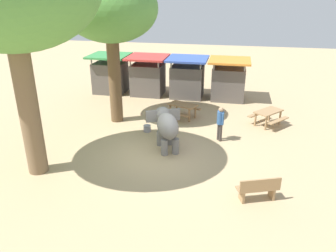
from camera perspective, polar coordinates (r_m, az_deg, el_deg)
ground_plane at (r=14.06m, az=-1.59°, el=-4.96°), size 60.00×60.00×0.00m
elephant at (r=14.31m, az=-0.27°, el=0.12°), size 1.87×2.30×1.62m
person_handler at (r=15.16m, az=9.02°, el=0.81°), size 0.32×0.44×1.62m
shade_tree_secondary at (r=16.66m, az=-9.92°, el=19.07°), size 4.53×4.16×7.27m
wooden_bench at (r=11.38m, az=15.35°, el=-10.36°), size 1.45×0.88×0.88m
picnic_table_near at (r=17.82m, az=2.57°, el=3.20°), size 1.95×1.94×0.78m
picnic_table_far at (r=17.60m, az=16.93°, el=1.94°), size 2.10×2.10×0.78m
market_stall_green at (r=22.66m, az=-9.93°, el=8.60°), size 2.50×2.50×2.52m
market_stall_red at (r=21.86m, az=-3.49°, el=8.38°), size 2.50×2.50×2.52m
market_stall_blue at (r=21.35m, az=3.34°, el=8.04°), size 2.50×2.50×2.52m
market_stall_orange at (r=21.15m, az=10.38°, el=7.56°), size 2.50×2.50×2.52m
feed_bucket at (r=16.25m, az=-3.63°, el=-0.41°), size 0.36×0.36×0.32m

